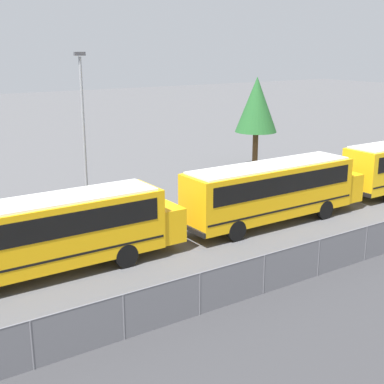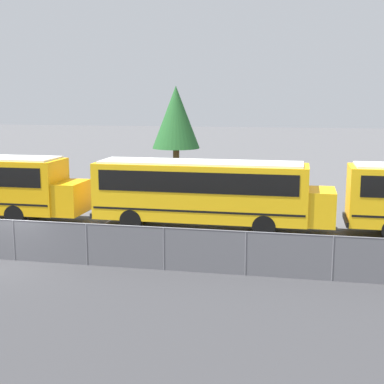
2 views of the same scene
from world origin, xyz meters
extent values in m
plane|color=#4C4C4F|center=(0.00, 0.00, 0.00)|extent=(200.00, 200.00, 0.00)
cube|color=#9EA0A5|center=(0.00, 0.00, 0.82)|extent=(85.51, 0.03, 1.64)
cube|color=slate|center=(0.00, -0.01, 0.82)|extent=(85.51, 0.01, 1.64)
cylinder|color=slate|center=(0.00, 0.00, 1.64)|extent=(85.51, 0.05, 0.05)
cylinder|color=slate|center=(0.00, 0.00, 0.82)|extent=(0.07, 0.07, 1.64)
cylinder|color=slate|center=(3.05, 0.00, 0.82)|extent=(0.07, 0.07, 1.64)
cylinder|color=slate|center=(6.11, 0.00, 0.82)|extent=(0.07, 0.07, 1.64)
cylinder|color=slate|center=(9.16, 0.00, 0.82)|extent=(0.07, 0.07, 1.64)
cylinder|color=slate|center=(12.22, 0.00, 0.82)|extent=(0.07, 0.07, 1.64)
cube|color=#EDA80F|center=(-0.41, 6.38, 1.35)|extent=(1.24, 2.25, 1.63)
cylinder|color=black|center=(-2.99, 7.49, 0.54)|extent=(1.08, 0.28, 1.08)
cylinder|color=black|center=(-2.99, 5.28, 0.54)|extent=(1.08, 0.28, 1.08)
cube|color=yellow|center=(6.25, 6.53, 1.90)|extent=(10.30, 2.45, 2.72)
cube|color=black|center=(6.25, 6.53, 2.50)|extent=(9.47, 2.49, 0.98)
cube|color=black|center=(6.25, 6.53, 1.14)|extent=(10.09, 2.48, 0.10)
cube|color=yellow|center=(12.02, 6.53, 1.35)|extent=(1.24, 2.25, 1.63)
cube|color=black|center=(1.05, 6.53, 0.69)|extent=(0.12, 2.45, 0.24)
cube|color=silver|center=(6.25, 6.53, 3.31)|extent=(9.78, 2.20, 0.10)
cylinder|color=black|center=(9.44, 7.64, 0.54)|extent=(1.08, 0.28, 1.08)
cylinder|color=black|center=(9.44, 5.43, 0.54)|extent=(1.08, 0.28, 1.08)
cylinder|color=black|center=(3.06, 7.64, 0.54)|extent=(1.08, 0.28, 1.08)
cylinder|color=black|center=(3.06, 5.43, 0.54)|extent=(1.08, 0.28, 1.08)
cube|color=black|center=(13.18, 7.04, 0.69)|extent=(0.12, 2.45, 0.24)
cylinder|color=#51381E|center=(2.44, 17.68, 1.45)|extent=(0.44, 0.44, 2.91)
cone|color=#235B28|center=(2.44, 17.68, 5.06)|extent=(3.31, 3.31, 4.30)
camera|label=1|loc=(-25.35, -14.43, 9.44)|focal=50.00mm
camera|label=2|loc=(10.97, -18.62, 6.38)|focal=50.00mm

